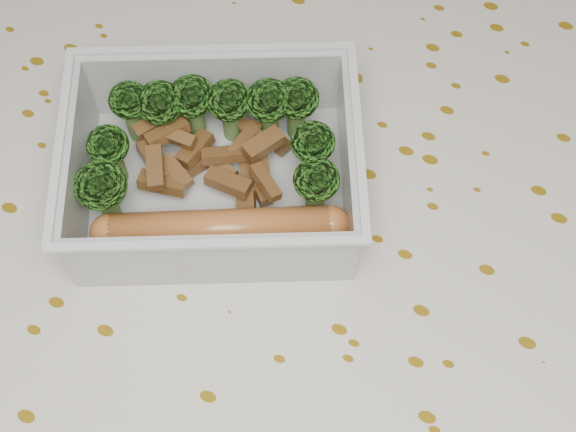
% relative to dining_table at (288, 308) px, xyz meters
% --- Properties ---
extents(dining_table, '(1.40, 0.90, 0.75)m').
position_rel_dining_table_xyz_m(dining_table, '(0.00, 0.00, 0.00)').
color(dining_table, brown).
rests_on(dining_table, ground).
extents(tablecloth, '(1.46, 0.96, 0.19)m').
position_rel_dining_table_xyz_m(tablecloth, '(0.00, 0.00, 0.05)').
color(tablecloth, beige).
rests_on(tablecloth, dining_table).
extents(lunch_container, '(0.20, 0.18, 0.06)m').
position_rel_dining_table_xyz_m(lunch_container, '(-0.05, 0.02, 0.11)').
color(lunch_container, silver).
rests_on(lunch_container, tablecloth).
extents(broccoli_florets, '(0.14, 0.12, 0.05)m').
position_rel_dining_table_xyz_m(broccoli_florets, '(-0.06, 0.04, 0.12)').
color(broccoli_florets, '#608C3F').
rests_on(broccoli_florets, lunch_container).
extents(meat_pile, '(0.10, 0.07, 0.03)m').
position_rel_dining_table_xyz_m(meat_pile, '(-0.06, 0.03, 0.11)').
color(meat_pile, brown).
rests_on(meat_pile, lunch_container).
extents(sausage, '(0.13, 0.07, 0.02)m').
position_rel_dining_table_xyz_m(sausage, '(-0.04, -0.01, 0.11)').
color(sausage, '#AD612C').
rests_on(sausage, lunch_container).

